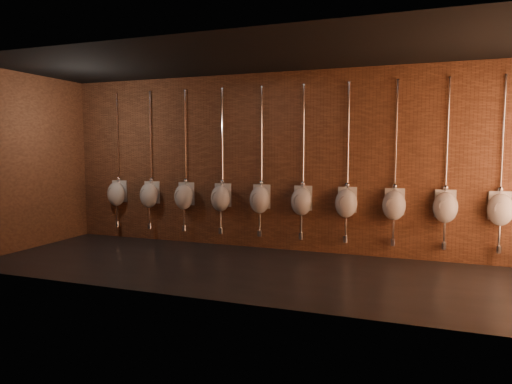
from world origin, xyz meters
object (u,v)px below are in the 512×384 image
(urinal_1, at_px, (149,194))
(urinal_4, at_px, (260,199))
(urinal_7, at_px, (394,204))
(urinal_9, at_px, (501,209))
(urinal_2, at_px, (184,196))
(urinal_0, at_px, (117,193))
(urinal_3, at_px, (221,197))
(urinal_5, at_px, (302,201))
(urinal_6, at_px, (346,202))
(urinal_8, at_px, (445,206))

(urinal_1, bearing_deg, urinal_4, 0.00)
(urinal_7, relative_size, urinal_9, 1.00)
(urinal_2, bearing_deg, urinal_0, 180.00)
(urinal_4, bearing_deg, urinal_0, 180.00)
(urinal_2, distance_m, urinal_7, 3.90)
(urinal_1, bearing_deg, urinal_0, 180.00)
(urinal_2, height_order, urinal_3, same)
(urinal_5, height_order, urinal_6, same)
(urinal_7, relative_size, urinal_8, 1.00)
(urinal_8, bearing_deg, urinal_0, 180.00)
(urinal_0, height_order, urinal_4, same)
(urinal_4, xyz_separation_m, urinal_6, (1.56, 0.00, 0.00))
(urinal_7, bearing_deg, urinal_6, 180.00)
(urinal_8, bearing_deg, urinal_2, 180.00)
(urinal_9, bearing_deg, urinal_5, 180.00)
(urinal_0, distance_m, urinal_3, 2.34)
(urinal_1, height_order, urinal_5, same)
(urinal_4, distance_m, urinal_5, 0.78)
(urinal_5, bearing_deg, urinal_4, 180.00)
(urinal_1, distance_m, urinal_4, 2.34)
(urinal_5, bearing_deg, urinal_2, 180.00)
(urinal_3, height_order, urinal_5, same)
(urinal_2, xyz_separation_m, urinal_9, (5.46, 0.00, 0.00))
(urinal_2, relative_size, urinal_5, 1.00)
(urinal_5, bearing_deg, urinal_1, 180.00)
(urinal_4, height_order, urinal_9, same)
(urinal_0, height_order, urinal_9, same)
(urinal_2, distance_m, urinal_8, 4.68)
(urinal_1, height_order, urinal_9, same)
(urinal_5, relative_size, urinal_9, 1.00)
(urinal_3, relative_size, urinal_9, 1.00)
(urinal_5, xyz_separation_m, urinal_9, (3.12, 0.00, 0.00))
(urinal_2, distance_m, urinal_4, 1.56)
(urinal_5, bearing_deg, urinal_8, 0.00)
(urinal_4, distance_m, urinal_9, 3.90)
(urinal_1, distance_m, urinal_3, 1.56)
(urinal_3, relative_size, urinal_4, 1.00)
(urinal_4, height_order, urinal_5, same)
(urinal_3, bearing_deg, urinal_1, 180.00)
(urinal_6, distance_m, urinal_8, 1.56)
(urinal_1, bearing_deg, urinal_9, 0.00)
(urinal_6, bearing_deg, urinal_8, 0.00)
(urinal_3, relative_size, urinal_8, 1.00)
(urinal_3, distance_m, urinal_4, 0.78)
(urinal_0, xyz_separation_m, urinal_6, (4.68, 0.00, 0.00))
(urinal_8, bearing_deg, urinal_6, 180.00)
(urinal_6, bearing_deg, urinal_2, 180.00)
(urinal_1, relative_size, urinal_6, 1.00)
(urinal_4, bearing_deg, urinal_5, 0.00)
(urinal_4, distance_m, urinal_7, 2.34)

